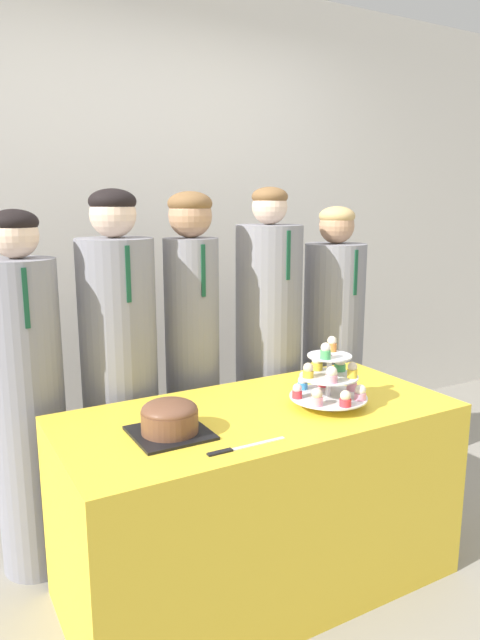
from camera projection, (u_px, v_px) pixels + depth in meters
name	position (u px, v px, depth m)	size (l,w,h in m)	color
ground_plane	(311.00, 638.00, 1.98)	(16.00, 16.00, 0.00)	gray
wall_back	(132.00, 227.00, 3.17)	(9.00, 0.06, 2.70)	silver
table	(259.00, 499.00, 2.20)	(1.48, 0.69, 0.72)	yellow
round_cake	(170.00, 418.00, 1.89)	(0.25, 0.25, 0.12)	black
cake_knife	(234.00, 449.00, 1.79)	(0.28, 0.02, 0.01)	silver
cupcake_stand	(329.00, 379.00, 2.15)	(0.29, 0.29, 0.26)	silver
student_0	(28.00, 406.00, 2.25)	(0.28, 0.29, 1.46)	gray
student_1	(120.00, 384.00, 2.43)	(0.32, 0.32, 1.54)	gray
student_2	(193.00, 365.00, 2.58)	(0.24, 0.25, 1.53)	gray
student_3	(268.00, 360.00, 2.78)	(0.32, 0.32, 1.55)	gray
student_4	(332.00, 357.00, 2.98)	(0.31, 0.32, 1.47)	gray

